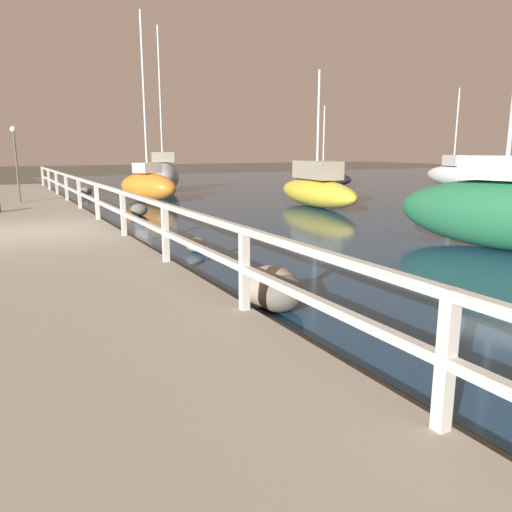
{
  "coord_description": "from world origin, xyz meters",
  "views": [
    {
      "loc": [
        -0.65,
        -12.42,
        2.09
      ],
      "look_at": [
        4.68,
        -2.42,
        -0.33
      ],
      "focal_mm": 35.0,
      "sensor_mm": 36.0,
      "label": 1
    }
  ],
  "objects": [
    {
      "name": "boulder_far_strip",
      "position": [
        2.59,
        -7.02,
        0.25
      ],
      "size": [
        0.66,
        0.59,
        0.49
      ],
      "color": "#666056",
      "rests_on": "ground"
    },
    {
      "name": "sailboat_orange",
      "position": [
        5.11,
        7.8,
        0.67
      ],
      "size": [
        2.4,
        3.37,
        7.33
      ],
      "rotation": [
        0.0,
        0.0,
        0.41
      ],
      "color": "orange",
      "rests_on": "water_surface"
    },
    {
      "name": "dock_lamp",
      "position": [
        0.3,
        7.39,
        2.06
      ],
      "size": [
        0.21,
        0.21,
        2.67
      ],
      "color": "#514C47",
      "rests_on": "dock_walkway"
    },
    {
      "name": "boulder_downstream",
      "position": [
        3.04,
        -2.83,
        0.15
      ],
      "size": [
        0.41,
        0.37,
        0.31
      ],
      "color": "gray",
      "rests_on": "ground"
    },
    {
      "name": "boulder_water_edge",
      "position": [
        3.54,
        3.42,
        0.21
      ],
      "size": [
        0.55,
        0.49,
        0.41
      ],
      "color": "#666056",
      "rests_on": "ground"
    },
    {
      "name": "sailboat_black",
      "position": [
        16.2,
        11.11,
        0.59
      ],
      "size": [
        2.7,
        3.99,
        4.47
      ],
      "rotation": [
        0.0,
        0.0,
        0.34
      ],
      "color": "black",
      "rests_on": "water_surface"
    },
    {
      "name": "ground_plane",
      "position": [
        0.0,
        0.0,
        0.0
      ],
      "size": [
        120.0,
        120.0,
        0.0
      ],
      "primitive_type": "plane",
      "color": "#4C473D"
    },
    {
      "name": "sailboat_green",
      "position": [
        8.89,
        -5.6,
        0.83
      ],
      "size": [
        2.24,
        4.95,
        5.51
      ],
      "rotation": [
        0.0,
        0.0,
        0.22
      ],
      "color": "#236B42",
      "rests_on": "water_surface"
    },
    {
      "name": "sailboat_yellow",
      "position": [
        10.06,
        2.9,
        0.67
      ],
      "size": [
        1.88,
        5.34,
        4.84
      ],
      "rotation": [
        0.0,
        0.0,
        -0.12
      ],
      "color": "gold",
      "rests_on": "water_surface"
    },
    {
      "name": "dock_walkway",
      "position": [
        0.0,
        0.0,
        0.12
      ],
      "size": [
        3.99,
        36.0,
        0.23
      ],
      "color": "gray",
      "rests_on": "ground"
    },
    {
      "name": "sailboat_white",
      "position": [
        23.62,
        8.39,
        0.68
      ],
      "size": [
        2.44,
        5.4,
        5.54
      ],
      "rotation": [
        0.0,
        0.0,
        -0.29
      ],
      "color": "white",
      "rests_on": "water_surface"
    },
    {
      "name": "boulder_mid_strip",
      "position": [
        2.56,
        -6.81,
        0.29
      ],
      "size": [
        0.76,
        0.69,
        0.57
      ],
      "color": "gray",
      "rests_on": "ground"
    },
    {
      "name": "railing",
      "position": [
        1.89,
        -0.0,
        0.91
      ],
      "size": [
        0.1,
        32.5,
        0.99
      ],
      "color": "beige",
      "rests_on": "dock_walkway"
    },
    {
      "name": "boulder_upstream",
      "position": [
        3.28,
        11.63,
        0.22
      ],
      "size": [
        0.57,
        0.52,
        0.43
      ],
      "color": "#666056",
      "rests_on": "ground"
    },
    {
      "name": "sailboat_gray",
      "position": [
        7.22,
        12.35,
        0.83
      ],
      "size": [
        2.41,
        4.0,
        7.92
      ],
      "rotation": [
        0.0,
        0.0,
        -0.24
      ],
      "color": "gray",
      "rests_on": "water_surface"
    }
  ]
}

